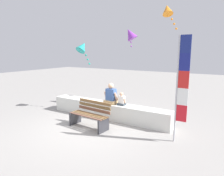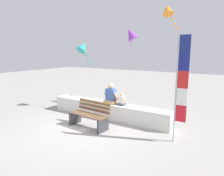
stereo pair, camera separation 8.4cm
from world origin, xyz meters
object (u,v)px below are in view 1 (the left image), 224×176
at_px(kite_teal, 83,47).
at_px(person_child, 122,100).
at_px(person_adult, 111,96).
at_px(kite_purple, 130,34).
at_px(flag_banner, 181,84).
at_px(kite_orange, 168,10).
at_px(park_bench, 90,116).

bearing_deg(kite_teal, person_child, -15.42).
height_order(person_adult, kite_teal, kite_teal).
bearing_deg(person_child, kite_teal, 164.58).
bearing_deg(kite_purple, person_child, -70.56).
bearing_deg(person_adult, person_child, 0.05).
bearing_deg(flag_banner, person_adult, 164.46).
relative_size(person_child, flag_banner, 0.16).
height_order(person_adult, kite_orange, kite_orange).
bearing_deg(person_child, kite_orange, 62.19).
height_order(park_bench, flag_banner, flag_banner).
xyz_separation_m(person_child, kite_purple, (-0.76, 2.15, 2.54)).
height_order(person_child, kite_purple, kite_purple).
relative_size(kite_purple, kite_teal, 0.86).
height_order(park_bench, kite_teal, kite_teal).
bearing_deg(kite_teal, kite_purple, 44.27).
bearing_deg(park_bench, person_adult, 83.35).
bearing_deg(park_bench, kite_purple, 92.96).
xyz_separation_m(person_adult, kite_teal, (-1.86, 0.64, 1.83)).
bearing_deg(kite_orange, flag_banner, -64.35).
height_order(kite_purple, kite_teal, kite_purple).
bearing_deg(park_bench, flag_banner, 7.61).
bearing_deg(person_adult, park_bench, -96.65).
bearing_deg(flag_banner, kite_teal, 163.04).
xyz_separation_m(flag_banner, kite_teal, (-4.56, 1.39, 1.06)).
relative_size(park_bench, person_adult, 1.83).
bearing_deg(person_adult, kite_teal, 161.00).
height_order(kite_orange, kite_teal, kite_orange).
bearing_deg(person_child, park_bench, -117.57).
xyz_separation_m(kite_purple, kite_orange, (1.75, -0.28, 0.82)).
xyz_separation_m(park_bench, person_child, (0.59, 1.13, 0.38)).
relative_size(person_child, kite_orange, 0.46).
distance_m(park_bench, kite_orange, 5.05).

